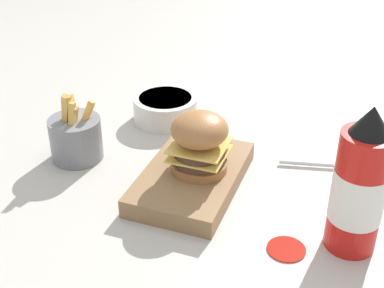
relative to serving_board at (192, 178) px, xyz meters
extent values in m
plane|color=#B7B2A8|center=(0.04, -0.04, -0.02)|extent=(6.00, 6.00, 0.00)
cube|color=olive|center=(0.00, 0.00, 0.00)|extent=(0.24, 0.15, 0.03)
cylinder|color=#9E6638|center=(0.01, -0.01, 0.02)|extent=(0.09, 0.09, 0.02)
cylinder|color=#4C3323|center=(0.01, -0.01, 0.04)|extent=(0.09, 0.09, 0.01)
cube|color=#EAC656|center=(0.01, -0.01, 0.05)|extent=(0.09, 0.09, 0.00)
cylinder|color=#4C3323|center=(0.01, -0.01, 0.05)|extent=(0.09, 0.09, 0.01)
cube|color=#EAC656|center=(0.01, -0.01, 0.06)|extent=(0.09, 0.09, 0.00)
ellipsoid|color=#9E6638|center=(0.01, -0.01, 0.09)|extent=(0.09, 0.09, 0.06)
cylinder|color=red|center=(-0.06, -0.27, 0.08)|extent=(0.07, 0.07, 0.19)
cylinder|color=white|center=(-0.06, -0.27, 0.07)|extent=(0.07, 0.07, 0.08)
cone|color=black|center=(-0.06, -0.27, 0.19)|extent=(0.05, 0.05, 0.04)
cylinder|color=slate|center=(0.01, 0.23, 0.02)|extent=(0.09, 0.09, 0.08)
cube|color=gold|center=(0.00, 0.22, 0.07)|extent=(0.02, 0.01, 0.07)
cube|color=gold|center=(0.01, 0.24, 0.07)|extent=(0.04, 0.03, 0.09)
cube|color=gold|center=(0.02, 0.24, 0.07)|extent=(0.03, 0.03, 0.07)
cube|color=gold|center=(0.01, 0.24, 0.07)|extent=(0.02, 0.03, 0.07)
cube|color=gold|center=(0.03, 0.21, 0.06)|extent=(0.03, 0.03, 0.06)
cube|color=gold|center=(0.00, 0.24, 0.07)|extent=(0.01, 0.03, 0.08)
cube|color=gold|center=(0.01, 0.23, 0.06)|extent=(0.03, 0.03, 0.06)
cylinder|color=silver|center=(0.21, 0.14, 0.01)|extent=(0.13, 0.13, 0.05)
cylinder|color=#669356|center=(0.21, 0.14, 0.03)|extent=(0.11, 0.11, 0.01)
cylinder|color=silver|center=(0.13, -0.19, -0.01)|extent=(0.03, 0.12, 0.01)
ellipsoid|color=silver|center=(0.15, -0.27, -0.01)|extent=(0.04, 0.05, 0.01)
cylinder|color=#B21E14|center=(-0.10, -0.18, -0.01)|extent=(0.06, 0.06, 0.00)
camera|label=1|loc=(-0.70, -0.26, 0.51)|focal=50.00mm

